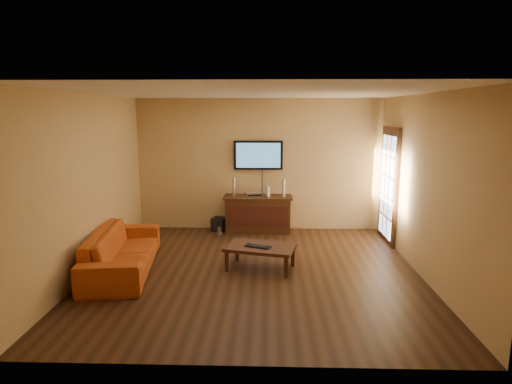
{
  "coord_description": "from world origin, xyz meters",
  "views": [
    {
      "loc": [
        0.21,
        -6.26,
        2.43
      ],
      "look_at": [
        -0.0,
        0.8,
        1.1
      ],
      "focal_mm": 30.0,
      "sensor_mm": 36.0,
      "label": 1
    }
  ],
  "objects_px": {
    "game_console": "(268,191)",
    "subwoofer": "(219,224)",
    "sofa": "(122,244)",
    "speaker_right": "(284,188)",
    "av_receiver": "(253,194)",
    "keyboard": "(258,246)",
    "bottle": "(219,232)",
    "speaker_left": "(234,188)",
    "media_console": "(258,214)",
    "television": "(258,155)",
    "coffee_table": "(260,249)"
  },
  "relations": [
    {
      "from": "speaker_left",
      "to": "keyboard",
      "type": "relative_size",
      "value": 0.87
    },
    {
      "from": "sofa",
      "to": "bottle",
      "type": "xyz_separation_m",
      "value": [
        1.27,
        1.84,
        -0.33
      ]
    },
    {
      "from": "speaker_left",
      "to": "speaker_right",
      "type": "height_order",
      "value": "speaker_left"
    },
    {
      "from": "sofa",
      "to": "speaker_right",
      "type": "relative_size",
      "value": 6.23
    },
    {
      "from": "game_console",
      "to": "subwoofer",
      "type": "distance_m",
      "value": 1.23
    },
    {
      "from": "speaker_left",
      "to": "bottle",
      "type": "xyz_separation_m",
      "value": [
        -0.26,
        -0.43,
        -0.82
      ]
    },
    {
      "from": "keyboard",
      "to": "media_console",
      "type": "bearing_deg",
      "value": 91.49
    },
    {
      "from": "speaker_right",
      "to": "bottle",
      "type": "xyz_separation_m",
      "value": [
        -1.27,
        -0.4,
        -0.81
      ]
    },
    {
      "from": "bottle",
      "to": "keyboard",
      "type": "distance_m",
      "value": 1.96
    },
    {
      "from": "game_console",
      "to": "subwoofer",
      "type": "xyz_separation_m",
      "value": [
        -1.0,
        0.06,
        -0.71
      ]
    },
    {
      "from": "keyboard",
      "to": "game_console",
      "type": "bearing_deg",
      "value": 86.25
    },
    {
      "from": "media_console",
      "to": "sofa",
      "type": "xyz_separation_m",
      "value": [
        -2.03,
        -2.24,
        0.06
      ]
    },
    {
      "from": "television",
      "to": "av_receiver",
      "type": "relative_size",
      "value": 2.96
    },
    {
      "from": "av_receiver",
      "to": "subwoofer",
      "type": "relative_size",
      "value": 1.22
    },
    {
      "from": "bottle",
      "to": "media_console",
      "type": "bearing_deg",
      "value": 27.99
    },
    {
      "from": "sofa",
      "to": "game_console",
      "type": "distance_m",
      "value": 3.18
    },
    {
      "from": "sofa",
      "to": "speaker_right",
      "type": "distance_m",
      "value": 3.42
    },
    {
      "from": "speaker_right",
      "to": "av_receiver",
      "type": "relative_size",
      "value": 1.05
    },
    {
      "from": "media_console",
      "to": "coffee_table",
      "type": "distance_m",
      "value": 2.11
    },
    {
      "from": "speaker_left",
      "to": "speaker_right",
      "type": "bearing_deg",
      "value": -1.74
    },
    {
      "from": "speaker_left",
      "to": "media_console",
      "type": "bearing_deg",
      "value": -3.17
    },
    {
      "from": "speaker_right",
      "to": "keyboard",
      "type": "relative_size",
      "value": 0.83
    },
    {
      "from": "keyboard",
      "to": "speaker_left",
      "type": "bearing_deg",
      "value": 104.08
    },
    {
      "from": "coffee_table",
      "to": "speaker_right",
      "type": "xyz_separation_m",
      "value": [
        0.42,
        2.1,
        0.58
      ]
    },
    {
      "from": "subwoofer",
      "to": "bottle",
      "type": "bearing_deg",
      "value": -67.59
    },
    {
      "from": "av_receiver",
      "to": "keyboard",
      "type": "bearing_deg",
      "value": -104.12
    },
    {
      "from": "av_receiver",
      "to": "television",
      "type": "bearing_deg",
      "value": 48.63
    },
    {
      "from": "speaker_right",
      "to": "av_receiver",
      "type": "xyz_separation_m",
      "value": [
        -0.61,
        0.01,
        -0.12
      ]
    },
    {
      "from": "speaker_left",
      "to": "subwoofer",
      "type": "bearing_deg",
      "value": 175.46
    },
    {
      "from": "media_console",
      "to": "subwoofer",
      "type": "distance_m",
      "value": 0.84
    },
    {
      "from": "speaker_left",
      "to": "speaker_right",
      "type": "distance_m",
      "value": 1.01
    },
    {
      "from": "subwoofer",
      "to": "television",
      "type": "bearing_deg",
      "value": 28.69
    },
    {
      "from": "television",
      "to": "game_console",
      "type": "relative_size",
      "value": 4.74
    },
    {
      "from": "media_console",
      "to": "television",
      "type": "relative_size",
      "value": 1.38
    },
    {
      "from": "speaker_right",
      "to": "subwoofer",
      "type": "height_order",
      "value": "speaker_right"
    },
    {
      "from": "media_console",
      "to": "sofa",
      "type": "height_order",
      "value": "sofa"
    },
    {
      "from": "sofa",
      "to": "bottle",
      "type": "height_order",
      "value": "sofa"
    },
    {
      "from": "sofa",
      "to": "keyboard",
      "type": "distance_m",
      "value": 2.09
    },
    {
      "from": "speaker_right",
      "to": "subwoofer",
      "type": "xyz_separation_m",
      "value": [
        -1.32,
        0.06,
        -0.77
      ]
    },
    {
      "from": "av_receiver",
      "to": "keyboard",
      "type": "distance_m",
      "value": 2.21
    },
    {
      "from": "sofa",
      "to": "keyboard",
      "type": "xyz_separation_m",
      "value": [
        2.09,
        0.08,
        -0.05
      ]
    },
    {
      "from": "sofa",
      "to": "speaker_left",
      "type": "relative_size",
      "value": 5.97
    },
    {
      "from": "game_console",
      "to": "television",
      "type": "bearing_deg",
      "value": 111.29
    },
    {
      "from": "media_console",
      "to": "speaker_left",
      "type": "bearing_deg",
      "value": 176.83
    },
    {
      "from": "media_console",
      "to": "coffee_table",
      "type": "relative_size",
      "value": 1.18
    },
    {
      "from": "av_receiver",
      "to": "subwoofer",
      "type": "bearing_deg",
      "value": 157.89
    },
    {
      "from": "av_receiver",
      "to": "keyboard",
      "type": "height_order",
      "value": "av_receiver"
    },
    {
      "from": "av_receiver",
      "to": "bottle",
      "type": "distance_m",
      "value": 1.04
    },
    {
      "from": "television",
      "to": "coffee_table",
      "type": "height_order",
      "value": "television"
    },
    {
      "from": "coffee_table",
      "to": "av_receiver",
      "type": "bearing_deg",
      "value": 95.07
    }
  ]
}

